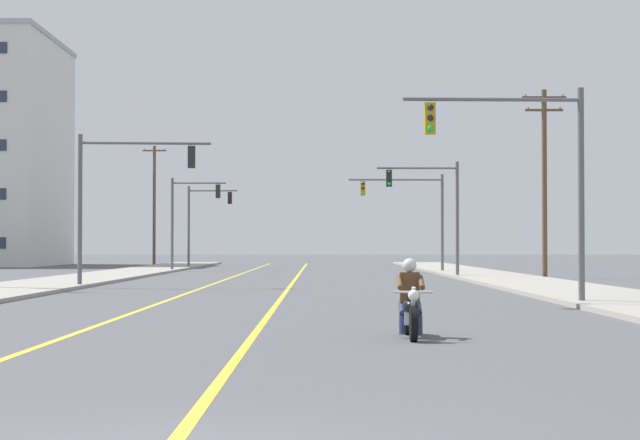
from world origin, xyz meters
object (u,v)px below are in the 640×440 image
at_px(traffic_signal_near_right, 531,160).
at_px(traffic_signal_far_right, 416,206).
at_px(traffic_signal_near_left, 121,186).
at_px(traffic_signal_mid_left, 189,211).
at_px(motorcycle_with_rider, 412,306).
at_px(traffic_signal_far_left, 204,215).
at_px(utility_pole_right_far, 547,177).
at_px(utility_pole_left_far, 156,203).
at_px(traffic_signal_mid_right, 436,201).

relative_size(traffic_signal_near_right, traffic_signal_far_right, 1.00).
relative_size(traffic_signal_near_left, traffic_signal_mid_left, 1.00).
height_order(traffic_signal_mid_left, traffic_signal_far_right, same).
xyz_separation_m(motorcycle_with_rider, traffic_signal_near_left, (-9.81, 24.11, 3.54)).
relative_size(motorcycle_with_rider, traffic_signal_far_right, 0.35).
relative_size(traffic_signal_near_left, traffic_signal_far_left, 1.00).
relative_size(traffic_signal_near_left, traffic_signal_far_right, 1.00).
height_order(utility_pole_right_far, utility_pole_left_far, utility_pole_left_far).
xyz_separation_m(traffic_signal_near_left, utility_pole_right_far, (19.67, 11.81, 1.10)).
xyz_separation_m(traffic_signal_near_left, utility_pole_left_far, (-6.04, 49.37, 1.19)).
bearing_deg(traffic_signal_near_right, traffic_signal_far_left, 106.05).
height_order(traffic_signal_near_left, utility_pole_right_far, utility_pole_right_far).
bearing_deg(traffic_signal_near_right, traffic_signal_near_left, 136.91).
bearing_deg(traffic_signal_far_left, utility_pole_left_far, 115.82).
xyz_separation_m(traffic_signal_near_right, traffic_signal_near_left, (-14.11, 13.20, 0.01)).
bearing_deg(traffic_signal_near_left, traffic_signal_far_left, 91.10).
bearing_deg(traffic_signal_near_left, traffic_signal_far_right, 60.23).
distance_m(traffic_signal_near_left, traffic_signal_mid_left, 28.34).
bearing_deg(traffic_signal_near_right, utility_pole_left_far, 107.85).
bearing_deg(utility_pole_right_far, traffic_signal_near_left, -149.02).
bearing_deg(traffic_signal_mid_right, traffic_signal_near_left, -134.94).
relative_size(traffic_signal_near_right, traffic_signal_mid_right, 1.00).
bearing_deg(motorcycle_with_rider, utility_pole_left_far, 102.18).
relative_size(traffic_signal_far_left, utility_pole_left_far, 0.61).
bearing_deg(motorcycle_with_rider, traffic_signal_far_left, 99.58).
bearing_deg(traffic_signal_far_right, motorcycle_with_rider, -95.03).
relative_size(traffic_signal_near_right, traffic_signal_mid_left, 1.00).
bearing_deg(utility_pole_left_far, traffic_signal_mid_right, -59.91).
xyz_separation_m(traffic_signal_far_right, traffic_signal_far_left, (-14.85, 13.75, -0.14)).
bearing_deg(utility_pole_right_far, motorcycle_with_rider, -105.34).
height_order(traffic_signal_near_left, traffic_signal_mid_left, same).
relative_size(traffic_signal_mid_right, traffic_signal_far_left, 1.00).
distance_m(traffic_signal_far_right, utility_pole_right_far, 14.05).
height_order(motorcycle_with_rider, traffic_signal_near_left, traffic_signal_near_left).
xyz_separation_m(traffic_signal_near_left, traffic_signal_far_left, (-0.74, 38.41, -0.10)).
relative_size(motorcycle_with_rider, traffic_signal_far_left, 0.35).
relative_size(traffic_signal_mid_left, traffic_signal_far_left, 1.00).
xyz_separation_m(traffic_signal_near_right, utility_pole_left_far, (-20.15, 62.56, 1.20)).
distance_m(motorcycle_with_rider, traffic_signal_mid_right, 38.83).
distance_m(motorcycle_with_rider, traffic_signal_far_right, 49.09).
xyz_separation_m(motorcycle_with_rider, traffic_signal_mid_right, (4.46, 38.41, 3.48)).
height_order(motorcycle_with_rider, traffic_signal_mid_right, traffic_signal_mid_right).
xyz_separation_m(traffic_signal_near_right, utility_pole_right_far, (5.56, 25.00, 1.11)).
bearing_deg(traffic_signal_near_left, traffic_signal_near_right, -43.09).
height_order(traffic_signal_mid_right, traffic_signal_far_left, same).
distance_m(traffic_signal_near_left, traffic_signal_far_right, 28.41).
distance_m(motorcycle_with_rider, traffic_signal_near_left, 26.27).
relative_size(motorcycle_with_rider, utility_pole_right_far, 0.23).
distance_m(motorcycle_with_rider, utility_pole_left_far, 75.31).
distance_m(traffic_signal_near_right, utility_pole_left_far, 65.74).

